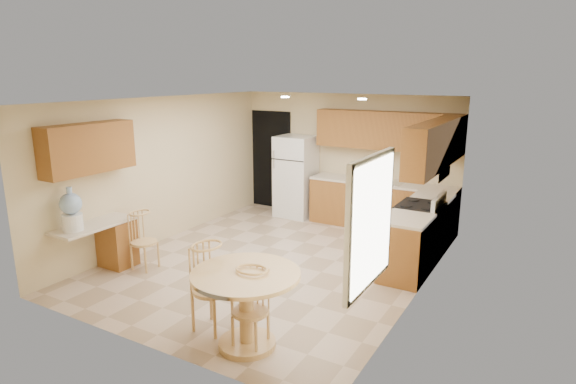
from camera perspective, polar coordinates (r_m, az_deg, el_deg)
The scene contains 30 objects.
floor at distance 7.64m, azimuth -1.64°, elevation -8.24°, with size 5.50×5.50×0.00m, color tan.
ceiling at distance 7.09m, azimuth -1.78°, elevation 10.83°, with size 4.50×5.50×0.02m, color white.
wall_back at distance 9.67m, azimuth 6.90°, elevation 4.09°, with size 4.50×0.02×2.50m, color #CAB988.
wall_front at distance 5.22m, azimuth -17.83°, elevation -4.97°, with size 4.50×0.02×2.50m, color #CAB988.
wall_left at distance 8.64m, azimuth -14.53°, elevation 2.58°, with size 0.02×5.50×2.50m, color #CAB988.
wall_right at distance 6.41m, azimuth 15.69°, elevation -1.35°, with size 0.02×5.50×2.50m, color #CAB988.
doorway at distance 10.49m, azimuth -2.00°, elevation 3.84°, with size 0.90×0.02×2.10m, color black.
base_cab_back at distance 9.26m, azimuth 11.00°, elevation -1.66°, with size 2.75×0.60×0.87m, color #9D6127.
counter_back at distance 9.15m, azimuth 11.13°, elevation 1.08°, with size 2.75×0.63×0.04m, color beige.
base_cab_right_a at distance 8.43m, azimuth 16.57°, elevation -3.54°, with size 0.60×0.59×0.87m, color #9D6127.
counter_right_a at distance 8.31m, azimuth 16.78°, elevation -0.55°, with size 0.63×0.59×0.04m, color beige.
base_cab_right_b at distance 7.09m, azimuth 13.73°, elevation -6.66°, with size 0.60×0.80×0.87m, color #9D6127.
counter_right_b at distance 6.95m, azimuth 13.94°, elevation -3.14°, with size 0.63×0.80×0.04m, color beige.
upper_cab_back at distance 9.12m, azimuth 11.69°, elevation 7.14°, with size 2.75×0.33×0.70m, color #9D6127.
upper_cab_right at distance 7.48m, azimuth 17.13°, elevation 5.39°, with size 0.33×2.42×0.70m, color #9D6127.
upper_cab_left at distance 7.37m, azimuth -22.59°, elevation 4.82°, with size 0.33×1.40×0.70m, color #9D6127.
sink at distance 9.16m, azimuth 10.99°, elevation 1.24°, with size 0.78×0.44×0.01m, color silver.
range_hood at distance 7.55m, azimuth 16.22°, elevation 2.20°, with size 0.50×0.76×0.14m, color silver.
desk_pedestal at distance 7.82m, azimuth -19.58°, elevation -5.72°, with size 0.48×0.42×0.72m, color #9D6127.
desk_top at distance 7.48m, azimuth -22.02°, elevation -3.68°, with size 0.50×1.20×0.04m, color beige.
window at distance 4.64m, azimuth 9.80°, elevation -3.57°, with size 0.06×1.12×1.30m.
can_light_a at distance 8.37m, azimuth -0.34°, elevation 11.20°, with size 0.14×0.14×0.02m, color white.
can_light_b at distance 7.76m, azimuth 8.77°, elevation 10.83°, with size 0.14×0.14×0.02m, color white.
refrigerator at distance 9.85m, azimuth 0.94°, elevation 1.87°, with size 0.73×0.71×1.65m.
stove at distance 7.80m, azimuth 15.21°, elevation -4.59°, with size 0.65×0.76×1.09m.
dining_table at distance 5.23m, azimuth -4.98°, elevation -12.46°, with size 1.16×1.16×0.86m.
chair_table_a at distance 5.52m, azimuth -9.69°, elevation -10.51°, with size 0.45×0.57×1.01m.
chair_table_b at distance 5.15m, azimuth -5.06°, elevation -13.16°, with size 0.39×0.39×0.88m.
chair_desk at distance 7.47m, azimuth -17.21°, elevation -5.07°, with size 0.39×0.50×0.87m.
water_crock at distance 7.21m, azimuth -24.29°, elevation -2.06°, with size 0.30×0.30×0.61m.
Camera 1 is at (3.73, -6.02, 2.87)m, focal length 30.00 mm.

